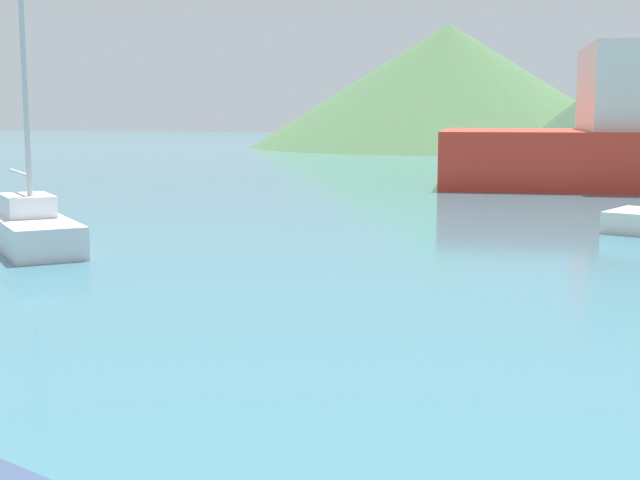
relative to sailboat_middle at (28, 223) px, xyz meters
The scene contains 2 objects.
sailboat_middle is the anchor object (origin of this frame).
hill_west 60.69m from the sailboat_middle, 98.13° to the left, with size 33.98×33.98×10.46m.
Camera 1 is at (5.95, 2.94, 2.95)m, focal length 50.00 mm.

